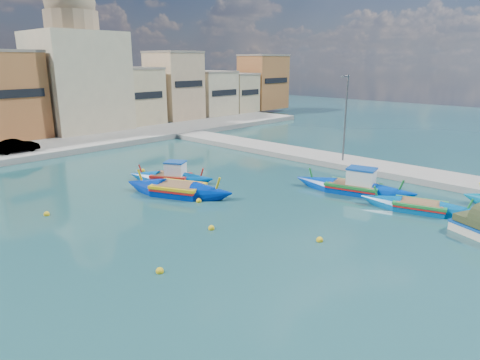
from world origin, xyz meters
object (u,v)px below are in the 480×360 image
luzzu_green (178,191)px  luzzu_turquoise_cabin (354,188)px  church_block (76,67)px  quay_street_lamp (345,118)px  luzzu_blue_south (420,208)px  luzzu_blue_cabin (171,178)px

luzzu_green → luzzu_turquoise_cabin: bearing=-44.3°
church_block → quay_street_lamp: church_block is taller
church_block → luzzu_green: church_block is taller
church_block → luzzu_turquoise_cabin: church_block is taller
church_block → luzzu_blue_south: (0.12, -43.84, -8.18)m
quay_street_lamp → luzzu_green: (-15.65, 3.94, -4.04)m
church_block → luzzu_blue_south: 44.59m
luzzu_green → luzzu_blue_south: 16.10m
luzzu_blue_south → luzzu_turquoise_cabin: bearing=82.3°
luzzu_green → luzzu_blue_south: size_ratio=1.12×
luzzu_turquoise_cabin → luzzu_green: 12.57m
luzzu_blue_cabin → luzzu_blue_south: bearing=-68.7°
luzzu_blue_cabin → luzzu_green: size_ratio=0.80×
luzzu_blue_cabin → luzzu_blue_south: (6.57, -16.81, -0.08)m
luzzu_turquoise_cabin → luzzu_blue_cabin: (-7.24, 11.81, -0.04)m
quay_street_lamp → luzzu_green: 16.64m
quay_street_lamp → luzzu_turquoise_cabin: (-6.65, -4.84, -3.98)m
church_block → luzzu_turquoise_cabin: size_ratio=2.06×
luzzu_turquoise_cabin → luzzu_blue_cabin: bearing=121.5°
luzzu_blue_cabin → luzzu_green: bearing=-120.0°
quay_street_lamp → luzzu_turquoise_cabin: size_ratio=0.86×
quay_street_lamp → luzzu_blue_cabin: bearing=153.3°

